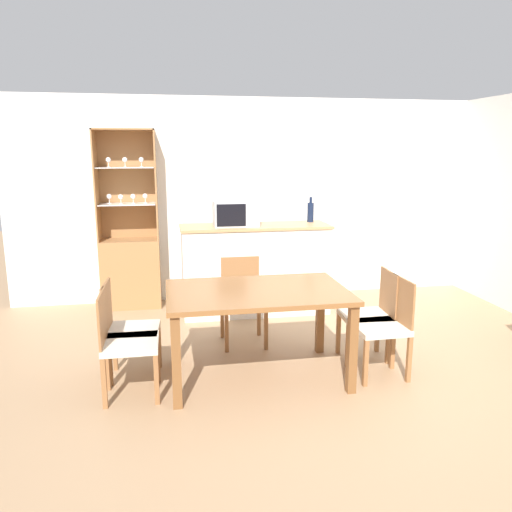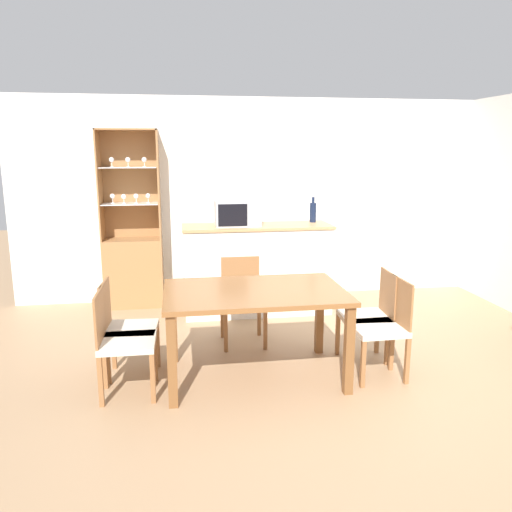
# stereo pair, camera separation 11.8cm
# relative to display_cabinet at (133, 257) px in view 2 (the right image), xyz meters

# --- Properties ---
(ground_plane) EXTENTS (18.00, 18.00, 0.00)m
(ground_plane) POSITION_rel_display_cabinet_xyz_m (1.92, -2.42, -0.61)
(ground_plane) COLOR #A37F5B
(wall_back) EXTENTS (6.80, 0.06, 2.55)m
(wall_back) POSITION_rel_display_cabinet_xyz_m (1.92, 0.21, 0.66)
(wall_back) COLOR white
(wall_back) RESTS_ON ground_plane
(kitchen_counter) EXTENTS (1.73, 0.58, 1.05)m
(kitchen_counter) POSITION_rel_display_cabinet_xyz_m (1.47, -0.49, -0.09)
(kitchen_counter) COLOR white
(kitchen_counter) RESTS_ON ground_plane
(display_cabinet) EXTENTS (0.71, 0.38, 2.15)m
(display_cabinet) POSITION_rel_display_cabinet_xyz_m (0.00, 0.00, 0.00)
(display_cabinet) COLOR #A37042
(display_cabinet) RESTS_ON ground_plane
(dining_table) EXTENTS (1.49, 0.96, 0.77)m
(dining_table) POSITION_rel_display_cabinet_xyz_m (1.17, -2.23, 0.06)
(dining_table) COLOR brown
(dining_table) RESTS_ON ground_plane
(dining_chair_side_right_far) EXTENTS (0.45, 0.45, 0.84)m
(dining_chair_side_right_far) POSITION_rel_display_cabinet_xyz_m (2.24, -2.09, -0.18)
(dining_chair_side_right_far) COLOR beige
(dining_chair_side_right_far) RESTS_ON ground_plane
(dining_chair_side_right_near) EXTENTS (0.43, 0.43, 0.84)m
(dining_chair_side_right_near) POSITION_rel_display_cabinet_xyz_m (2.24, -2.37, -0.18)
(dining_chair_side_right_near) COLOR beige
(dining_chair_side_right_near) RESTS_ON ground_plane
(dining_chair_side_left_near) EXTENTS (0.43, 0.43, 0.84)m
(dining_chair_side_left_near) POSITION_rel_display_cabinet_xyz_m (0.10, -2.37, -0.18)
(dining_chair_side_left_near) COLOR beige
(dining_chair_side_left_near) RESTS_ON ground_plane
(dining_chair_side_left_far) EXTENTS (0.45, 0.45, 0.84)m
(dining_chair_side_left_far) POSITION_rel_display_cabinet_xyz_m (0.10, -2.08, -0.18)
(dining_chair_side_left_far) COLOR beige
(dining_chair_side_left_far) RESTS_ON ground_plane
(dining_chair_head_far) EXTENTS (0.42, 0.42, 0.84)m
(dining_chair_head_far) POSITION_rel_display_cabinet_xyz_m (1.17, -1.42, -0.18)
(dining_chair_head_far) COLOR beige
(dining_chair_head_far) RESTS_ON ground_plane
(microwave) EXTENTS (0.51, 0.33, 0.29)m
(microwave) POSITION_rel_display_cabinet_xyz_m (1.24, -0.51, 0.58)
(microwave) COLOR #B7BABF
(microwave) RESTS_ON kitchen_counter
(wine_bottle) EXTENTS (0.08, 0.08, 0.30)m
(wine_bottle) POSITION_rel_display_cabinet_xyz_m (2.17, -0.36, 0.56)
(wine_bottle) COLOR #141E38
(wine_bottle) RESTS_ON kitchen_counter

